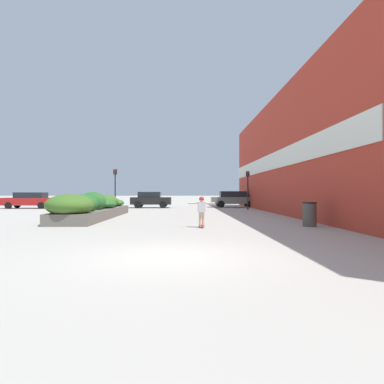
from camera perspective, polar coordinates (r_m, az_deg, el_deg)
The scene contains 12 objects.
ground_plane at distance 8.13m, azimuth -3.94°, elevation -10.66°, with size 300.00×300.00×0.00m, color #ADA89E.
building_wall_right at distance 23.01m, azimuth 15.90°, elevation 6.66°, with size 0.67×37.24×8.40m.
planter_box at distance 20.48m, azimuth -16.03°, elevation -2.50°, with size 2.17×10.76×1.53m.
skateboard at distance 14.55m, azimuth 1.61°, elevation -5.69°, with size 0.26×0.60×0.10m.
skateboarder at distance 14.50m, azimuth 1.61°, elevation -2.67°, with size 1.15×0.21×1.23m.
trash_bin at distance 15.89m, azimuth 18.99°, elevation -3.52°, with size 0.62×0.62×1.07m.
car_leftmost at distance 34.89m, azimuth 7.03°, elevation -1.13°, with size 4.72×1.93×1.62m.
car_center_left at distance 33.51m, azimuth -6.87°, elevation -1.24°, with size 3.86×1.94×1.55m.
car_center_right at distance 35.50m, azimuth -25.47°, elevation -1.22°, with size 4.79×1.88×1.50m.
car_rightmost at distance 38.32m, azimuth 21.16°, elevation -1.19°, with size 4.09×1.87×1.42m.
traffic_light_left at distance 30.41m, azimuth -12.69°, elevation 1.63°, with size 0.28×0.30×3.52m.
traffic_light_right at distance 29.52m, azimuth 9.28°, elevation 1.44°, with size 0.28×0.30×3.32m.
Camera 1 is at (0.39, -7.98, 1.49)m, focal length 32.00 mm.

